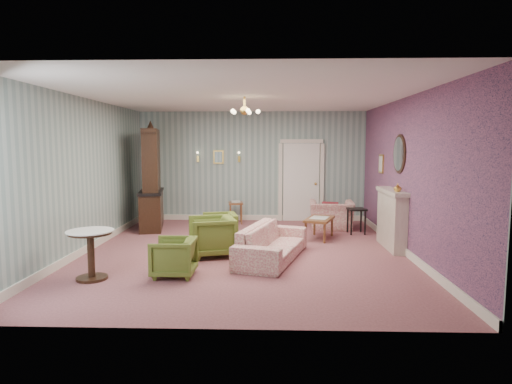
{
  "coord_description": "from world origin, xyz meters",
  "views": [
    {
      "loc": [
        0.48,
        -8.08,
        2.02
      ],
      "look_at": [
        0.2,
        0.4,
        1.1
      ],
      "focal_mm": 30.47,
      "sensor_mm": 36.0,
      "label": 1
    }
  ],
  "objects_px": {
    "olive_chair_b": "(212,234)",
    "sofa_chintz": "(272,237)",
    "side_table_black": "(356,221)",
    "olive_chair_c": "(220,226)",
    "fireplace": "(392,219)",
    "olive_chair_a": "(174,255)",
    "coffee_table": "(319,228)",
    "dresser": "(151,176)",
    "wingback_chair": "(331,210)",
    "pedestal_table": "(91,255)"
  },
  "relations": [
    {
      "from": "olive_chair_a",
      "to": "sofa_chintz",
      "type": "xyz_separation_m",
      "value": [
        1.53,
        1.04,
        0.08
      ]
    },
    {
      "from": "pedestal_table",
      "to": "side_table_black",
      "type": "bearing_deg",
      "value": 37.16
    },
    {
      "from": "olive_chair_c",
      "to": "dresser",
      "type": "relative_size",
      "value": 0.27
    },
    {
      "from": "coffee_table",
      "to": "olive_chair_c",
      "type": "bearing_deg",
      "value": -168.11
    },
    {
      "from": "wingback_chair",
      "to": "coffee_table",
      "type": "height_order",
      "value": "wingback_chair"
    },
    {
      "from": "olive_chair_a",
      "to": "dresser",
      "type": "distance_m",
      "value": 4.18
    },
    {
      "from": "wingback_chair",
      "to": "dresser",
      "type": "height_order",
      "value": "dresser"
    },
    {
      "from": "pedestal_table",
      "to": "fireplace",
      "type": "bearing_deg",
      "value": 23.28
    },
    {
      "from": "wingback_chair",
      "to": "dresser",
      "type": "relative_size",
      "value": 0.41
    },
    {
      "from": "side_table_black",
      "to": "pedestal_table",
      "type": "height_order",
      "value": "pedestal_table"
    },
    {
      "from": "olive_chair_c",
      "to": "coffee_table",
      "type": "bearing_deg",
      "value": 89.39
    },
    {
      "from": "olive_chair_b",
      "to": "olive_chair_c",
      "type": "distance_m",
      "value": 1.07
    },
    {
      "from": "olive_chair_b",
      "to": "side_table_black",
      "type": "bearing_deg",
      "value": 108.29
    },
    {
      "from": "sofa_chintz",
      "to": "olive_chair_c",
      "type": "bearing_deg",
      "value": 56.52
    },
    {
      "from": "olive_chair_b",
      "to": "olive_chair_c",
      "type": "height_order",
      "value": "olive_chair_b"
    },
    {
      "from": "olive_chair_a",
      "to": "fireplace",
      "type": "relative_size",
      "value": 0.47
    },
    {
      "from": "olive_chair_b",
      "to": "wingback_chair",
      "type": "height_order",
      "value": "wingback_chair"
    },
    {
      "from": "sofa_chintz",
      "to": "wingback_chair",
      "type": "relative_size",
      "value": 2.02
    },
    {
      "from": "sofa_chintz",
      "to": "side_table_black",
      "type": "distance_m",
      "value": 2.99
    },
    {
      "from": "olive_chair_a",
      "to": "side_table_black",
      "type": "distance_m",
      "value": 4.79
    },
    {
      "from": "olive_chair_b",
      "to": "side_table_black",
      "type": "relative_size",
      "value": 1.36
    },
    {
      "from": "wingback_chair",
      "to": "pedestal_table",
      "type": "height_order",
      "value": "wingback_chair"
    },
    {
      "from": "olive_chair_c",
      "to": "dresser",
      "type": "distance_m",
      "value": 2.54
    },
    {
      "from": "coffee_table",
      "to": "side_table_black",
      "type": "relative_size",
      "value": 1.53
    },
    {
      "from": "olive_chair_c",
      "to": "fireplace",
      "type": "bearing_deg",
      "value": 71.63
    },
    {
      "from": "wingback_chair",
      "to": "side_table_black",
      "type": "height_order",
      "value": "wingback_chair"
    },
    {
      "from": "coffee_table",
      "to": "olive_chair_b",
      "type": "bearing_deg",
      "value": -144.53
    },
    {
      "from": "olive_chair_c",
      "to": "fireplace",
      "type": "distance_m",
      "value": 3.45
    },
    {
      "from": "olive_chair_b",
      "to": "fireplace",
      "type": "distance_m",
      "value": 3.52
    },
    {
      "from": "olive_chair_c",
      "to": "fireplace",
      "type": "height_order",
      "value": "fireplace"
    },
    {
      "from": "olive_chair_c",
      "to": "coffee_table",
      "type": "relative_size",
      "value": 0.76
    },
    {
      "from": "fireplace",
      "to": "coffee_table",
      "type": "distance_m",
      "value": 1.58
    },
    {
      "from": "olive_chair_b",
      "to": "dresser",
      "type": "height_order",
      "value": "dresser"
    },
    {
      "from": "olive_chair_a",
      "to": "wingback_chair",
      "type": "relative_size",
      "value": 0.63
    },
    {
      "from": "coffee_table",
      "to": "pedestal_table",
      "type": "relative_size",
      "value": 1.19
    },
    {
      "from": "side_table_black",
      "to": "pedestal_table",
      "type": "distance_m",
      "value": 5.84
    },
    {
      "from": "olive_chair_b",
      "to": "fireplace",
      "type": "height_order",
      "value": "fireplace"
    },
    {
      "from": "olive_chair_b",
      "to": "sofa_chintz",
      "type": "distance_m",
      "value": 1.12
    },
    {
      "from": "olive_chair_a",
      "to": "coffee_table",
      "type": "height_order",
      "value": "olive_chair_a"
    },
    {
      "from": "olive_chair_a",
      "to": "dresser",
      "type": "bearing_deg",
      "value": -159.63
    },
    {
      "from": "olive_chair_a",
      "to": "olive_chair_b",
      "type": "bearing_deg",
      "value": 161.82
    },
    {
      "from": "sofa_chintz",
      "to": "coffee_table",
      "type": "height_order",
      "value": "sofa_chintz"
    },
    {
      "from": "olive_chair_b",
      "to": "pedestal_table",
      "type": "relative_size",
      "value": 1.05
    },
    {
      "from": "sofa_chintz",
      "to": "side_table_black",
      "type": "xyz_separation_m",
      "value": [
        1.93,
        2.28,
        -0.11
      ]
    },
    {
      "from": "sofa_chintz",
      "to": "side_table_black",
      "type": "relative_size",
      "value": 3.55
    },
    {
      "from": "sofa_chintz",
      "to": "coffee_table",
      "type": "bearing_deg",
      "value": -14.15
    },
    {
      "from": "olive_chair_a",
      "to": "olive_chair_c",
      "type": "xyz_separation_m",
      "value": [
        0.44,
        2.33,
        0.02
      ]
    },
    {
      "from": "olive_chair_a",
      "to": "olive_chair_b",
      "type": "height_order",
      "value": "olive_chair_b"
    },
    {
      "from": "dresser",
      "to": "fireplace",
      "type": "height_order",
      "value": "dresser"
    },
    {
      "from": "olive_chair_b",
      "to": "wingback_chair",
      "type": "xyz_separation_m",
      "value": [
        2.54,
        2.66,
        0.05
      ]
    }
  ]
}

